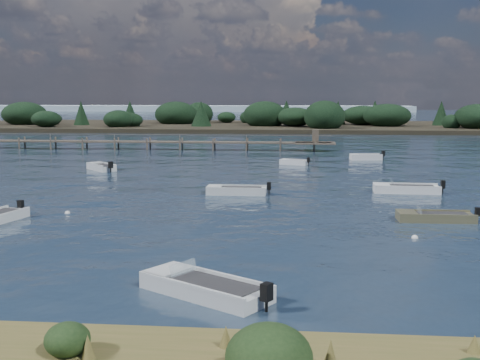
# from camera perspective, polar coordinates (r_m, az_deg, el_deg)

# --- Properties ---
(ground) EXTENTS (400.00, 400.00, 0.00)m
(ground) POSITION_cam_1_polar(r_m,az_deg,el_deg) (88.62, 4.30, 3.51)
(ground) COLOR #152131
(ground) RESTS_ON ground
(shore_lip) EXTENTS (160.00, 0.60, 0.30)m
(shore_lip) POSITION_cam_1_polar(r_m,az_deg,el_deg) (17.66, 0.24, -15.40)
(shore_lip) COLOR black
(shore_lip) RESTS_ON ground
(tender_far_grey) EXTENTS (3.47, 3.61, 1.29)m
(tender_far_grey) POSITION_cam_1_polar(r_m,az_deg,el_deg) (58.03, -13.01, 1.09)
(tender_far_grey) COLOR #B6BCBE
(tender_far_grey) RESTS_ON ground
(tender_far_grey_b) EXTENTS (3.83, 1.80, 1.29)m
(tender_far_grey_b) POSITION_cam_1_polar(r_m,az_deg,el_deg) (67.00, 11.85, 2.04)
(tender_far_grey_b) COLOR silver
(tender_far_grey_b) RESTS_ON ground
(dinghy_near_olive) EXTENTS (5.08, 4.17, 1.28)m
(dinghy_near_olive) POSITION_cam_1_polar(r_m,az_deg,el_deg) (21.69, -3.35, -10.39)
(dinghy_near_olive) COLOR #B6BCBE
(dinghy_near_olive) RESTS_ON ground
(dinghy_mid_white_b) EXTENTS (5.07, 1.98, 1.25)m
(dinghy_mid_white_b) POSITION_cam_1_polar(r_m,az_deg,el_deg) (45.26, 15.47, -0.95)
(dinghy_mid_white_b) COLOR silver
(dinghy_mid_white_b) RESTS_ON ground
(dinghy_mid_white_a) EXTENTS (4.53, 1.63, 1.06)m
(dinghy_mid_white_a) POSITION_cam_1_polar(r_m,az_deg,el_deg) (35.64, 18.01, -3.48)
(dinghy_mid_white_a) COLOR brown
(dinghy_mid_white_a) RESTS_ON ground
(tender_far_white) EXTENTS (3.12, 2.06, 1.06)m
(tender_far_white) POSITION_cam_1_polar(r_m,az_deg,el_deg) (61.21, 5.14, 1.59)
(tender_far_white) COLOR silver
(tender_far_white) RESTS_ON ground
(dinghy_mid_grey) EXTENTS (4.57, 1.61, 1.16)m
(dinghy_mid_grey) POSITION_cam_1_polar(r_m,az_deg,el_deg) (42.91, -0.34, -1.14)
(dinghy_mid_grey) COLOR #B6BCBE
(dinghy_mid_grey) RESTS_ON ground
(buoy_a) EXTENTS (0.32, 0.32, 0.32)m
(buoy_a) POSITION_cam_1_polar(r_m,az_deg,el_deg) (22.55, -2.85, -10.11)
(buoy_a) COLOR silver
(buoy_a) RESTS_ON ground
(buoy_b) EXTENTS (0.32, 0.32, 0.32)m
(buoy_b) POSITION_cam_1_polar(r_m,az_deg,el_deg) (31.13, 16.24, -5.31)
(buoy_b) COLOR silver
(buoy_b) RESTS_ON ground
(buoy_c) EXTENTS (0.32, 0.32, 0.32)m
(buoy_c) POSITION_cam_1_polar(r_m,az_deg,el_deg) (37.50, -16.05, -3.05)
(buoy_c) COLOR silver
(buoy_c) RESTS_ON ground
(jetty) EXTENTS (64.50, 3.20, 3.40)m
(jetty) POSITION_cam_1_polar(r_m,az_deg,el_deg) (79.99, -11.64, 3.58)
(jetty) COLOR brown
(jetty) RESTS_ON ground
(far_headland) EXTENTS (190.00, 40.00, 5.80)m
(far_headland) POSITION_cam_1_polar(r_m,az_deg,el_deg) (130.58, 15.70, 5.56)
(far_headland) COLOR black
(far_headland) RESTS_ON ground
(distant_haze) EXTENTS (280.00, 20.00, 2.40)m
(distant_haze) POSITION_cam_1_polar(r_m,az_deg,el_deg) (274.12, -14.36, 6.36)
(distant_haze) COLOR #98AEBC
(distant_haze) RESTS_ON ground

